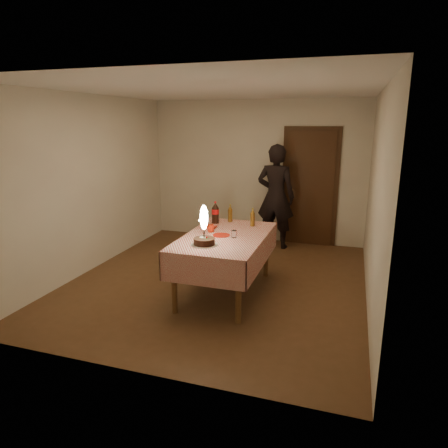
{
  "coord_description": "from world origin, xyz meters",
  "views": [
    {
      "loc": [
        1.71,
        -5.02,
        2.2
      ],
      "look_at": [
        0.22,
        -0.39,
        0.95
      ],
      "focal_mm": 32.0,
      "sensor_mm": 36.0,
      "label": 1
    }
  ],
  "objects_px": {
    "clear_cup": "(234,234)",
    "dining_table": "(225,243)",
    "birthday_cake": "(204,234)",
    "amber_bottle_left": "(230,214)",
    "red_cup": "(211,228)",
    "photographer": "(276,197)",
    "amber_bottle_right": "(253,218)",
    "cola_bottle": "(215,213)",
    "red_plate": "(221,235)"
  },
  "relations": [
    {
      "from": "dining_table",
      "to": "birthday_cake",
      "type": "distance_m",
      "value": 0.53
    },
    {
      "from": "red_plate",
      "to": "amber_bottle_right",
      "type": "distance_m",
      "value": 0.66
    },
    {
      "from": "red_plate",
      "to": "red_cup",
      "type": "height_order",
      "value": "red_cup"
    },
    {
      "from": "red_plate",
      "to": "photographer",
      "type": "bearing_deg",
      "value": 82.65
    },
    {
      "from": "cola_bottle",
      "to": "photographer",
      "type": "distance_m",
      "value": 1.72
    },
    {
      "from": "birthday_cake",
      "to": "clear_cup",
      "type": "distance_m",
      "value": 0.48
    },
    {
      "from": "birthday_cake",
      "to": "photographer",
      "type": "height_order",
      "value": "photographer"
    },
    {
      "from": "birthday_cake",
      "to": "red_plate",
      "type": "height_order",
      "value": "birthday_cake"
    },
    {
      "from": "dining_table",
      "to": "cola_bottle",
      "type": "distance_m",
      "value": 0.71
    },
    {
      "from": "red_cup",
      "to": "amber_bottle_right",
      "type": "height_order",
      "value": "amber_bottle_right"
    },
    {
      "from": "red_plate",
      "to": "dining_table",
      "type": "bearing_deg",
      "value": 20.06
    },
    {
      "from": "amber_bottle_left",
      "to": "amber_bottle_right",
      "type": "distance_m",
      "value": 0.4
    },
    {
      "from": "dining_table",
      "to": "photographer",
      "type": "height_order",
      "value": "photographer"
    },
    {
      "from": "birthday_cake",
      "to": "amber_bottle_right",
      "type": "height_order",
      "value": "birthday_cake"
    },
    {
      "from": "amber_bottle_right",
      "to": "photographer",
      "type": "relative_size",
      "value": 0.14
    },
    {
      "from": "amber_bottle_left",
      "to": "amber_bottle_right",
      "type": "relative_size",
      "value": 1.0
    },
    {
      "from": "birthday_cake",
      "to": "amber_bottle_left",
      "type": "relative_size",
      "value": 1.87
    },
    {
      "from": "red_cup",
      "to": "amber_bottle_right",
      "type": "distance_m",
      "value": 0.65
    },
    {
      "from": "amber_bottle_left",
      "to": "amber_bottle_right",
      "type": "height_order",
      "value": "same"
    },
    {
      "from": "dining_table",
      "to": "amber_bottle_right",
      "type": "height_order",
      "value": "amber_bottle_right"
    },
    {
      "from": "red_cup",
      "to": "clear_cup",
      "type": "height_order",
      "value": "red_cup"
    },
    {
      "from": "red_plate",
      "to": "amber_bottle_left",
      "type": "height_order",
      "value": "amber_bottle_left"
    },
    {
      "from": "red_plate",
      "to": "amber_bottle_right",
      "type": "height_order",
      "value": "amber_bottle_right"
    },
    {
      "from": "birthday_cake",
      "to": "dining_table",
      "type": "bearing_deg",
      "value": 75.98
    },
    {
      "from": "amber_bottle_right",
      "to": "red_cup",
      "type": "bearing_deg",
      "value": -134.01
    },
    {
      "from": "photographer",
      "to": "dining_table",
      "type": "bearing_deg",
      "value": -96.2
    },
    {
      "from": "clear_cup",
      "to": "photographer",
      "type": "height_order",
      "value": "photographer"
    },
    {
      "from": "red_plate",
      "to": "cola_bottle",
      "type": "bearing_deg",
      "value": 115.71
    },
    {
      "from": "clear_cup",
      "to": "cola_bottle",
      "type": "xyz_separation_m",
      "value": [
        -0.46,
        0.62,
        0.11
      ]
    },
    {
      "from": "dining_table",
      "to": "amber_bottle_left",
      "type": "bearing_deg",
      "value": 102.0
    },
    {
      "from": "cola_bottle",
      "to": "dining_table",
      "type": "bearing_deg",
      "value": -59.97
    },
    {
      "from": "dining_table",
      "to": "red_plate",
      "type": "bearing_deg",
      "value": -159.94
    },
    {
      "from": "red_cup",
      "to": "red_plate",
      "type": "bearing_deg",
      "value": -33.13
    },
    {
      "from": "red_cup",
      "to": "photographer",
      "type": "relative_size",
      "value": 0.05
    },
    {
      "from": "clear_cup",
      "to": "amber_bottle_left",
      "type": "distance_m",
      "value": 0.83
    },
    {
      "from": "amber_bottle_left",
      "to": "amber_bottle_right",
      "type": "bearing_deg",
      "value": -21.76
    },
    {
      "from": "clear_cup",
      "to": "dining_table",
      "type": "bearing_deg",
      "value": 158.98
    },
    {
      "from": "cola_bottle",
      "to": "photographer",
      "type": "bearing_deg",
      "value": 70.67
    },
    {
      "from": "cola_bottle",
      "to": "amber_bottle_left",
      "type": "bearing_deg",
      "value": 39.99
    },
    {
      "from": "red_plate",
      "to": "red_cup",
      "type": "xyz_separation_m",
      "value": [
        -0.19,
        0.12,
        0.05
      ]
    },
    {
      "from": "red_plate",
      "to": "cola_bottle",
      "type": "distance_m",
      "value": 0.67
    },
    {
      "from": "dining_table",
      "to": "birthday_cake",
      "type": "xyz_separation_m",
      "value": [
        -0.11,
        -0.46,
        0.23
      ]
    },
    {
      "from": "dining_table",
      "to": "cola_bottle",
      "type": "relative_size",
      "value": 5.42
    },
    {
      "from": "red_plate",
      "to": "photographer",
      "type": "height_order",
      "value": "photographer"
    },
    {
      "from": "photographer",
      "to": "cola_bottle",
      "type": "bearing_deg",
      "value": -109.33
    },
    {
      "from": "clear_cup",
      "to": "cola_bottle",
      "type": "relative_size",
      "value": 0.28
    },
    {
      "from": "clear_cup",
      "to": "amber_bottle_left",
      "type": "relative_size",
      "value": 0.35
    },
    {
      "from": "red_plate",
      "to": "cola_bottle",
      "type": "xyz_separation_m",
      "value": [
        -0.28,
        0.59,
        0.15
      ]
    },
    {
      "from": "dining_table",
      "to": "amber_bottle_left",
      "type": "xyz_separation_m",
      "value": [
        -0.15,
        0.72,
        0.22
      ]
    },
    {
      "from": "red_cup",
      "to": "photographer",
      "type": "xyz_separation_m",
      "value": [
        0.47,
        2.08,
        0.08
      ]
    }
  ]
}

